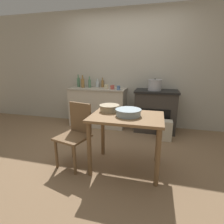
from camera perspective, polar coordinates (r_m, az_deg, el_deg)
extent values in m
plane|color=#896B4C|center=(2.89, -2.63, -13.60)|extent=(14.00, 14.00, 0.00)
cube|color=#B2AD9E|center=(4.07, 3.90, 13.65)|extent=(8.00, 0.07, 2.55)
cube|color=beige|center=(4.06, -4.62, 1.43)|extent=(1.25, 0.50, 0.84)
cube|color=#A9A08F|center=(3.97, -4.75, 7.54)|extent=(1.28, 0.53, 0.03)
cube|color=#38332D|center=(3.83, 13.92, 0.11)|extent=(0.84, 0.52, 0.84)
cube|color=black|center=(3.74, 14.36, 6.59)|extent=(0.88, 0.56, 0.04)
cube|color=black|center=(3.59, 13.78, -1.77)|extent=(0.58, 0.01, 0.35)
cube|color=olive|center=(2.27, 4.80, -1.59)|extent=(0.93, 0.66, 0.03)
cylinder|color=brown|center=(2.27, -7.42, -12.09)|extent=(0.06, 0.06, 0.73)
cylinder|color=brown|center=(2.13, 14.69, -14.43)|extent=(0.06, 0.06, 0.73)
cylinder|color=brown|center=(2.75, -3.03, -6.84)|extent=(0.06, 0.06, 0.73)
cylinder|color=brown|center=(2.64, 14.77, -8.37)|extent=(0.06, 0.06, 0.73)
cube|color=brown|center=(2.49, -12.73, -8.05)|extent=(0.49, 0.49, 0.03)
cube|color=brown|center=(2.54, -10.27, -1.82)|extent=(0.36, 0.12, 0.44)
cylinder|color=brown|center=(2.59, -17.71, -12.92)|extent=(0.04, 0.04, 0.41)
cylinder|color=brown|center=(2.38, -12.07, -15.15)|extent=(0.04, 0.04, 0.41)
cylinder|color=brown|center=(2.79, -12.73, -10.34)|extent=(0.04, 0.04, 0.41)
cylinder|color=brown|center=(2.60, -7.19, -12.09)|extent=(0.04, 0.04, 0.41)
cube|color=beige|center=(3.47, 16.71, -5.72)|extent=(0.28, 0.19, 0.38)
cylinder|color=#A8A8AD|center=(3.70, 13.76, 8.41)|extent=(0.26, 0.26, 0.20)
cylinder|color=#A8A8AD|center=(3.69, 13.87, 10.10)|extent=(0.28, 0.28, 0.02)
sphere|color=black|center=(3.69, 13.90, 10.44)|extent=(0.02, 0.02, 0.02)
cylinder|color=#93A8B2|center=(2.25, 5.35, -0.15)|extent=(0.31, 0.31, 0.09)
cylinder|color=#8597A0|center=(2.24, 5.37, 0.78)|extent=(0.33, 0.33, 0.01)
cylinder|color=tan|center=(2.45, -0.84, 1.30)|extent=(0.26, 0.26, 0.09)
cylinder|color=tan|center=(2.44, -0.84, 2.19)|extent=(0.28, 0.28, 0.01)
cylinder|color=#517F5B|center=(4.09, -7.31, 9.21)|extent=(0.06, 0.06, 0.18)
cylinder|color=#517F5B|center=(4.08, -7.38, 10.98)|extent=(0.02, 0.02, 0.07)
cylinder|color=olive|center=(4.12, -9.53, 9.28)|extent=(0.08, 0.08, 0.20)
cylinder|color=olive|center=(4.10, -9.62, 11.21)|extent=(0.03, 0.03, 0.08)
cylinder|color=olive|center=(4.12, -3.12, 9.18)|extent=(0.06, 0.06, 0.16)
cylinder|color=olive|center=(4.11, -3.14, 10.71)|extent=(0.02, 0.02, 0.06)
cylinder|color=silver|center=(4.16, -4.78, 9.07)|extent=(0.07, 0.07, 0.14)
cylinder|color=silver|center=(4.15, -4.81, 10.38)|extent=(0.03, 0.03, 0.05)
cylinder|color=#517F5B|center=(4.27, -10.88, 9.47)|extent=(0.07, 0.07, 0.21)
cylinder|color=#517F5B|center=(4.26, -10.98, 11.38)|extent=(0.03, 0.03, 0.08)
cylinder|color=#4C6B99|center=(3.69, 2.14, 7.90)|extent=(0.07, 0.07, 0.09)
cylinder|color=beige|center=(3.87, -1.84, 8.26)|extent=(0.09, 0.09, 0.09)
cylinder|color=#B74C42|center=(3.80, 0.12, 8.11)|extent=(0.09, 0.09, 0.09)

